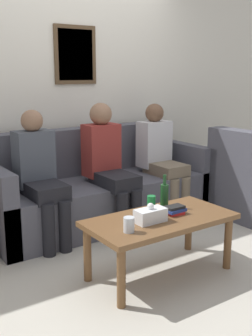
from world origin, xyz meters
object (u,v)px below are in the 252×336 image
Objects in this scene: couch_main at (98,190)px; wine_bottle at (164,195)px; drinking_glass at (129,225)px; person_left at (40,172)px; person_middle at (108,161)px; person_right at (161,155)px; coffee_table at (160,225)px.

couch_main is 8.65× the size of wine_bottle.
wine_bottle is 0.62m from drinking_glass.
person_left is at bearing 95.53° from drinking_glass.
person_right is at bearing 3.74° from person_middle.
couch_main is 1.33m from coffee_table.
person_right is at bearing 0.81° from person_left.
drinking_glass is (-0.36, -0.11, 0.12)m from coffee_table.
drinking_glass is 1.79m from person_right.
person_middle is (0.04, 0.91, 0.11)m from wine_bottle.
coffee_table is 1.14m from person_middle.
couch_main reaches higher than coffee_table.
person_left is 1.01× the size of person_right.
couch_main is 2.05× the size of coffee_table.
wine_bottle is at bearing -92.54° from person_middle.
coffee_table is at bearing -66.52° from person_left.
person_middle is at bearing 78.39° from coffee_table.
drinking_glass reaches higher than coffee_table.
person_left reaches higher than drinking_glass.
person_left is at bearing -164.64° from couch_main.
coffee_table is 1.48m from person_right.
person_right reaches higher than couch_main.
couch_main is 1.55m from drinking_glass.
person_right reaches higher than wine_bottle.
coffee_table is at bearing -101.61° from person_middle.
couch_main is 0.81m from person_left.
wine_bottle is at bearing -54.56° from person_left.
wine_bottle is 1.15m from person_left.
person_middle is at bearing -176.26° from person_right.
person_left reaches higher than person_right.
drinking_glass is (-0.55, -0.29, -0.05)m from wine_bottle.
person_left is (-0.72, -0.20, 0.33)m from couch_main.
couch_main is at bearing 67.13° from drinking_glass.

